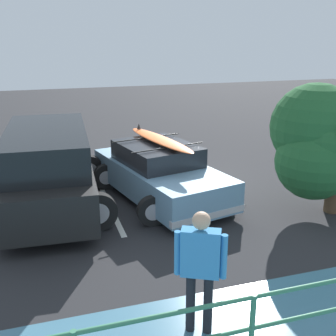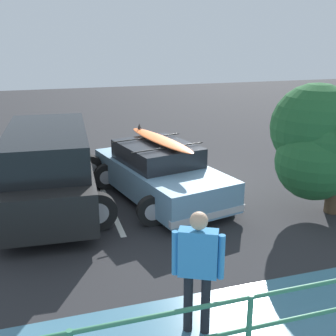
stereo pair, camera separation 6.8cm
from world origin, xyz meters
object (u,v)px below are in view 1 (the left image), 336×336
at_px(sedan_car, 160,172).
at_px(suv_car, 49,168).
at_px(bush_near_left, 320,141).
at_px(person_bystander, 200,262).

height_order(sedan_car, suv_car, suv_car).
bearing_deg(sedan_car, bush_near_left, 147.62).
distance_m(suv_car, person_bystander, 5.25).
relative_size(sedan_car, person_bystander, 2.52).
bearing_deg(person_bystander, suv_car, -71.27).
relative_size(sedan_car, bush_near_left, 1.54).
bearing_deg(bush_near_left, suv_car, -20.05).
height_order(sedan_car, bush_near_left, bush_near_left).
height_order(suv_car, person_bystander, suv_car).
distance_m(sedan_car, suv_car, 2.60).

